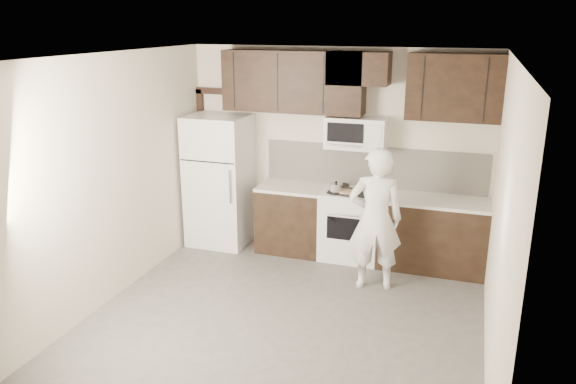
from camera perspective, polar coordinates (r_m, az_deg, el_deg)
The scene contains 14 objects.
floor at distance 5.97m, azimuth -0.71°, elevation -13.29°, with size 4.50×4.50×0.00m, color #4F4D4A.
back_wall at distance 7.50m, azimuth 4.92°, elevation 4.17°, with size 4.00×4.00×0.00m, color beige.
ceiling at distance 5.16m, azimuth -0.82°, elevation 13.55°, with size 4.50×4.50×0.00m, color white.
counter_run at distance 7.35m, azimuth 8.74°, elevation -3.53°, with size 2.95×0.64×0.91m.
stove at distance 7.40m, azimuth 6.43°, elevation -3.25°, with size 0.76×0.66×0.94m.
backsplash at distance 7.43m, azimuth 8.62°, elevation 2.57°, with size 2.90×0.02×0.54m, color beige.
upper_cabinets at distance 7.13m, azimuth 6.42°, elevation 11.06°, with size 3.48×0.35×0.78m.
microwave at distance 7.19m, azimuth 6.94°, elevation 5.99°, with size 0.76×0.42×0.40m.
refrigerator at distance 7.79m, azimuth -6.95°, elevation 1.17°, with size 0.80×0.76×1.80m.
door_trim at distance 8.14m, azimuth -8.44°, elevation 4.34°, with size 0.50×0.08×2.12m.
saucepan at distance 7.13m, azimuth 4.92°, elevation 0.39°, with size 0.29×0.17×0.16m.
baking_tray at distance 7.17m, azimuth 5.94°, elevation -0.01°, with size 0.41×0.31×0.02m, color black.
pizza at distance 7.17m, azimuth 5.94°, elevation 0.15°, with size 0.28×0.28×0.02m, color tan.
person at distance 6.48m, azimuth 8.87°, elevation -2.76°, with size 0.61×0.40×1.68m, color white.
Camera 1 is at (1.70, -4.86, 3.02)m, focal length 35.00 mm.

